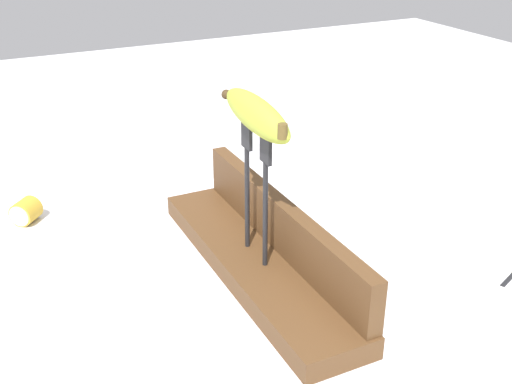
{
  "coord_description": "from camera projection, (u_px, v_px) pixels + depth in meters",
  "views": [
    {
      "loc": [
        0.7,
        -0.34,
        0.51
      ],
      "look_at": [
        0.0,
        0.0,
        0.13
      ],
      "focal_mm": 44.56,
      "sensor_mm": 36.0,
      "label": 1
    }
  ],
  "objects": [
    {
      "name": "banana_chunk_far",
      "position": [
        26.0,
        211.0,
        1.05
      ],
      "size": [
        0.06,
        0.06,
        0.04
      ],
      "color": "gold",
      "rests_on": "ground"
    },
    {
      "name": "wooden_board",
      "position": [
        256.0,
        264.0,
        0.92
      ],
      "size": [
        0.47,
        0.11,
        0.03
      ],
      "primitive_type": "cube",
      "color": "brown",
      "rests_on": "ground"
    },
    {
      "name": "fork_stand_center",
      "position": [
        253.0,
        184.0,
        0.86
      ],
      "size": [
        0.08,
        0.01,
        0.19
      ],
      "color": "black",
      "rests_on": "wooden_board"
    },
    {
      "name": "banana_raised_center",
      "position": [
        253.0,
        114.0,
        0.82
      ],
      "size": [
        0.2,
        0.06,
        0.04
      ],
      "color": "#B2C138",
      "rests_on": "fork_stand_center"
    },
    {
      "name": "board_backstop",
      "position": [
        282.0,
        225.0,
        0.91
      ],
      "size": [
        0.46,
        0.02,
        0.08
      ],
      "primitive_type": "cube",
      "color": "brown",
      "rests_on": "wooden_board"
    },
    {
      "name": "ground_plane",
      "position": [
        256.0,
        273.0,
        0.92
      ],
      "size": [
        3.0,
        3.0,
        0.0
      ],
      "primitive_type": "plane",
      "color": "silver"
    }
  ]
}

